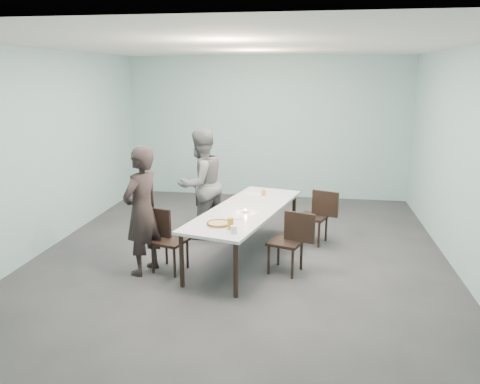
# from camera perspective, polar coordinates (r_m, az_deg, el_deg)

# --- Properties ---
(ground) EXTENTS (7.00, 7.00, 0.00)m
(ground) POSITION_cam_1_polar(r_m,az_deg,el_deg) (7.11, 0.21, -7.52)
(ground) COLOR #333335
(ground) RESTS_ON ground
(room_shell) EXTENTS (6.02, 7.02, 3.01)m
(room_shell) POSITION_cam_1_polar(r_m,az_deg,el_deg) (6.63, 0.22, 8.97)
(room_shell) COLOR #9DC5C6
(room_shell) RESTS_ON ground
(table) EXTENTS (1.50, 2.74, 0.75)m
(table) POSITION_cam_1_polar(r_m,az_deg,el_deg) (6.74, 0.70, -2.49)
(table) COLOR white
(table) RESTS_ON ground
(chair_near_left) EXTENTS (0.65, 0.51, 0.87)m
(chair_near_left) POSITION_cam_1_polar(r_m,az_deg,el_deg) (6.46, -9.19, -5.22)
(chair_near_left) COLOR black
(chair_near_left) RESTS_ON ground
(chair_far_left) EXTENTS (0.65, 0.56, 0.87)m
(chair_far_left) POSITION_cam_1_polar(r_m,az_deg,el_deg) (7.74, -3.47, -1.79)
(chair_far_left) COLOR black
(chair_far_left) RESTS_ON ground
(chair_near_right) EXTENTS (0.65, 0.53, 0.87)m
(chair_near_right) POSITION_cam_1_polar(r_m,az_deg,el_deg) (6.31, 6.27, -5.59)
(chair_near_right) COLOR black
(chair_near_right) RESTS_ON ground
(chair_far_right) EXTENTS (0.65, 0.54, 0.87)m
(chair_far_right) POSITION_cam_1_polar(r_m,az_deg,el_deg) (7.47, 9.48, -2.55)
(chair_far_right) COLOR black
(chair_far_right) RESTS_ON ground
(diner_near) EXTENTS (0.61, 0.74, 1.73)m
(diner_near) POSITION_cam_1_polar(r_m,az_deg,el_deg) (6.33, -11.86, -2.30)
(diner_near) COLOR black
(diner_near) RESTS_ON ground
(diner_far) EXTENTS (1.07, 1.10, 1.79)m
(diner_far) POSITION_cam_1_polar(r_m,az_deg,el_deg) (7.61, -4.78, 0.99)
(diner_far) COLOR slate
(diner_far) RESTS_ON ground
(pizza) EXTENTS (0.34, 0.34, 0.04)m
(pizza) POSITION_cam_1_polar(r_m,az_deg,el_deg) (6.01, -2.61, -3.87)
(pizza) COLOR white
(pizza) RESTS_ON table
(side_plate) EXTENTS (0.18, 0.18, 0.01)m
(side_plate) POSITION_cam_1_polar(r_m,az_deg,el_deg) (6.30, -0.50, -3.10)
(side_plate) COLOR white
(side_plate) RESTS_ON table
(beer_glass) EXTENTS (0.08, 0.08, 0.15)m
(beer_glass) POSITION_cam_1_polar(r_m,az_deg,el_deg) (5.81, -1.16, -3.89)
(beer_glass) COLOR gold
(beer_glass) RESTS_ON table
(water_tumbler) EXTENTS (0.08, 0.08, 0.09)m
(water_tumbler) POSITION_cam_1_polar(r_m,az_deg,el_deg) (5.69, -0.76, -4.60)
(water_tumbler) COLOR silver
(water_tumbler) RESTS_ON table
(tealight) EXTENTS (0.06, 0.06, 0.05)m
(tealight) POSITION_cam_1_polar(r_m,az_deg,el_deg) (6.53, 0.67, -2.34)
(tealight) COLOR silver
(tealight) RESTS_ON table
(amber_tumbler) EXTENTS (0.07, 0.07, 0.08)m
(amber_tumbler) POSITION_cam_1_polar(r_m,az_deg,el_deg) (7.46, 2.86, -0.10)
(amber_tumbler) COLOR gold
(amber_tumbler) RESTS_ON table
(menu) EXTENTS (0.34, 0.29, 0.01)m
(menu) POSITION_cam_1_polar(r_m,az_deg,el_deg) (7.52, 1.53, -0.25)
(menu) COLOR silver
(menu) RESTS_ON table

